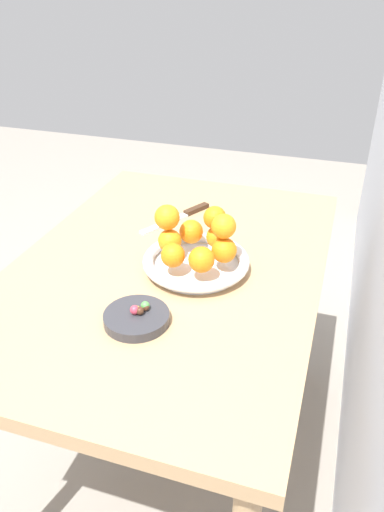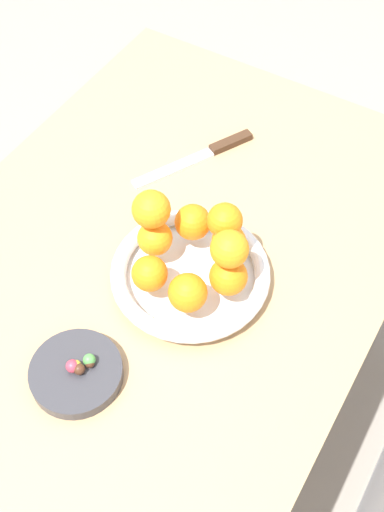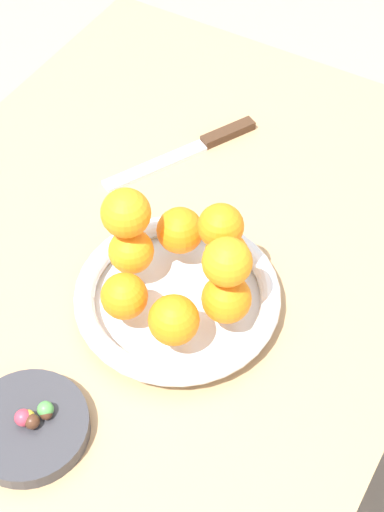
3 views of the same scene
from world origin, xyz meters
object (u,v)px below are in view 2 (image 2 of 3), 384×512
at_px(orange_5, 155,238).
at_px(candy_ball_3, 89,360).
at_px(orange_8, 225,220).
at_px(candy_ball_4, 76,366).
at_px(candy_ball_1, 72,366).
at_px(candy_ball_2, 90,363).
at_px(knife, 204,154).
at_px(orange_2, 228,276).
at_px(orange_4, 193,222).
at_px(candy_ball_0, 79,369).
at_px(dining_table, 157,287).
at_px(orange_1, 188,293).
at_px(orange_7, 229,249).
at_px(fruit_bowl, 190,274).
at_px(candy_dish, 76,373).
at_px(orange_6, 150,210).
at_px(orange_0, 150,274).
at_px(orange_3, 229,242).

height_order(orange_5, candy_ball_3, orange_5).
bearing_deg(orange_8, candy_ball_4, -17.17).
relative_size(orange_8, candy_ball_4, 3.28).
height_order(candy_ball_1, candy_ball_2, candy_ball_1).
height_order(candy_ball_2, knife, candy_ball_2).
distance_m(orange_2, orange_4, 0.12).
bearing_deg(candy_ball_0, dining_table, -173.64).
xyz_separation_m(orange_1, orange_4, (-0.12, -0.06, -0.00)).
height_order(dining_table, orange_4, orange_4).
bearing_deg(orange_7, knife, -143.51).
height_order(orange_1, orange_4, same).
height_order(dining_table, candy_ball_2, candy_ball_2).
bearing_deg(orange_5, candy_ball_0, 4.67).
xyz_separation_m(orange_5, candy_ball_2, (0.22, 0.03, -0.04)).
bearing_deg(fruit_bowl, orange_5, -92.33).
bearing_deg(orange_1, orange_7, 152.52).
bearing_deg(candy_dish, dining_table, -175.59).
bearing_deg(orange_6, candy_ball_3, 8.22).
distance_m(dining_table, orange_0, 0.18).
distance_m(orange_8, candy_ball_1, 0.32).
relative_size(orange_4, orange_7, 1.03).
xyz_separation_m(orange_0, knife, (-0.32, -0.09, -0.06)).
height_order(candy_dish, orange_3, orange_3).
height_order(orange_7, candy_ball_4, orange_7).
height_order(orange_2, candy_ball_2, orange_2).
distance_m(orange_8, candy_ball_4, 0.31).
bearing_deg(orange_4, orange_6, -39.05).
distance_m(candy_ball_0, candy_ball_1, 0.01).
xyz_separation_m(candy_dish, orange_0, (-0.18, 0.02, 0.06)).
bearing_deg(candy_ball_1, candy_dish, 102.57).
relative_size(dining_table, candy_ball_4, 64.29).
bearing_deg(orange_4, candy_ball_3, -2.62).
height_order(candy_dish, orange_2, orange_2).
bearing_deg(orange_5, orange_0, 26.11).
bearing_deg(orange_5, dining_table, -131.92).
relative_size(candy_dish, orange_8, 2.49).
relative_size(orange_3, orange_5, 0.98).
xyz_separation_m(orange_7, candy_ball_2, (0.22, -0.11, -0.10)).
relative_size(orange_3, candy_ball_2, 3.75).
height_order(fruit_bowl, orange_5, orange_5).
bearing_deg(orange_3, candy_ball_1, -18.24).
bearing_deg(candy_ball_0, candy_ball_2, 157.79).
bearing_deg(orange_8, knife, -143.30).
bearing_deg(candy_dish, candy_ball_2, 139.15).
distance_m(orange_4, orange_5, 0.07).
bearing_deg(knife, orange_1, 26.14).
xyz_separation_m(dining_table, orange_5, (0.01, 0.01, 0.16)).
xyz_separation_m(orange_5, knife, (-0.26, -0.06, -0.06)).
xyz_separation_m(candy_ball_4, knife, (-0.50, -0.07, -0.03)).
distance_m(fruit_bowl, orange_4, 0.09).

